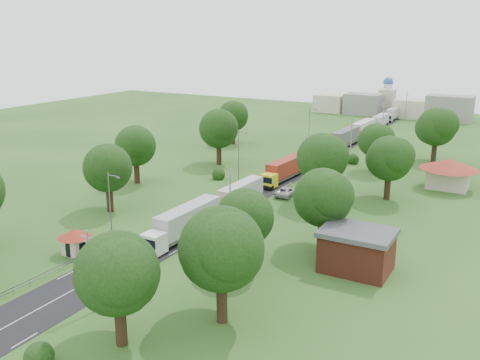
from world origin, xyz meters
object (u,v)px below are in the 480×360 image
Objects in this scene: truck_0 at (184,223)px; info_sign at (329,153)px; pedestrian_near at (110,255)px; boom_barrier at (110,257)px; car_lane_front at (113,248)px; car_lane_mid at (146,240)px; guard_booth at (75,238)px.

info_sign is at bearing 86.13° from truck_0.
info_sign reaches higher than pedestrian_near.
boom_barrier is 0.59× the size of truck_0.
pedestrian_near is at bearing 116.50° from car_lane_front.
pedestrian_near reaches higher than car_lane_mid.
truck_0 is at bearing 51.44° from guard_booth.
truck_0 is (-3.28, -48.56, -0.71)m from info_sign.
info_sign is at bearing -105.02° from car_lane_front.
info_sign is 59.94m from pedestrian_near.
truck_0 is (3.27, 11.44, 1.40)m from boom_barrier.
truck_0 reaches higher than car_lane_mid.
info_sign reaches higher than boom_barrier.
truck_0 is 11.61m from pedestrian_near.
car_lane_mid is (-6.51, -53.00, -2.31)m from info_sign.
pedestrian_near is at bearing 5.23° from guard_booth.
pedestrian_near is (-3.64, -10.94, -1.40)m from truck_0.
info_sign is (6.56, 60.00, 2.11)m from boom_barrier.
car_lane_front is at bearing 30.04° from guard_booth.
info_sign is at bearing 78.32° from guard_booth.
truck_0 reaches higher than guard_booth.
info_sign is 0.26× the size of truck_0.
car_lane_mid reaches higher than boom_barrier.
truck_0 reaches higher than car_lane_front.
guard_booth is 9.26m from car_lane_mid.
truck_0 is (9.12, 11.44, 0.13)m from guard_booth.
guard_booth is 0.91× the size of car_lane_front.
boom_barrier is at bearing -96.24° from info_sign.
pedestrian_near reaches higher than boom_barrier.
truck_0 is at bearing -125.40° from car_lane_mid.
boom_barrier is at bearing -52.66° from pedestrian_near.
pedestrian_near reaches higher than car_lane_front.
info_sign reaches higher than car_lane_mid.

